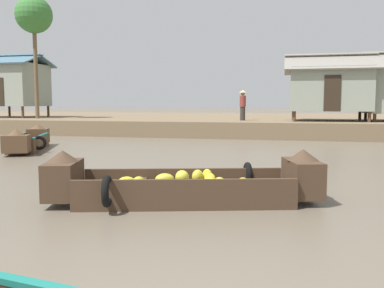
% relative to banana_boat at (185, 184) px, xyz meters
% --- Properties ---
extents(ground_plane, '(300.00, 300.00, 0.00)m').
position_rel_banana_boat_xyz_m(ground_plane, '(0.85, 4.56, -0.33)').
color(ground_plane, '#665B4C').
extents(riverbank_strip, '(160.00, 20.00, 0.83)m').
position_rel_banana_boat_xyz_m(riverbank_strip, '(0.85, 22.97, 0.09)').
color(riverbank_strip, '#756047').
rests_on(riverbank_strip, ground).
extents(banana_boat, '(4.87, 2.50, 0.95)m').
position_rel_banana_boat_xyz_m(banana_boat, '(0.00, 0.00, 0.00)').
color(banana_boat, '#473323').
rests_on(banana_boat, ground).
extents(cargo_boat_upstream, '(2.37, 4.20, 0.90)m').
position_rel_banana_boat_xyz_m(cargo_boat_upstream, '(-7.77, 6.69, 0.02)').
color(cargo_boat_upstream, brown).
rests_on(cargo_boat_upstream, ground).
extents(stilt_house_left, '(4.21, 3.77, 4.17)m').
position_rel_banana_boat_xyz_m(stilt_house_left, '(-16.08, 17.35, 2.71)').
color(stilt_house_left, '#4C3826').
rests_on(stilt_house_left, riverbank_strip).
extents(stilt_house_mid_left, '(4.72, 3.60, 3.56)m').
position_rel_banana_boat_xyz_m(stilt_house_mid_left, '(3.97, 16.10, 2.24)').
color(stilt_house_mid_left, '#4C3826').
rests_on(stilt_house_mid_left, riverbank_strip).
extents(palm_tree_mid, '(2.22, 2.22, 7.43)m').
position_rel_banana_boat_xyz_m(palm_tree_mid, '(-13.39, 15.79, 6.72)').
color(palm_tree_mid, brown).
rests_on(palm_tree_mid, riverbank_strip).
extents(vendor_person, '(0.44, 0.44, 1.66)m').
position_rel_banana_boat_xyz_m(vendor_person, '(-0.58, 15.60, 1.43)').
color(vendor_person, '#332D28').
rests_on(vendor_person, riverbank_strip).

